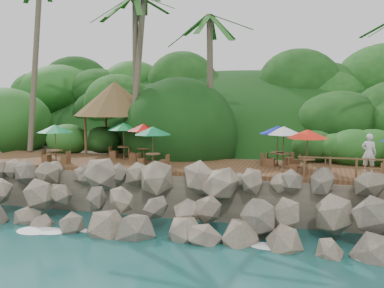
# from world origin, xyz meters

# --- Properties ---
(ground) EXTENTS (140.00, 140.00, 0.00)m
(ground) POSITION_xyz_m (0.00, 0.00, 0.00)
(ground) COLOR #19514F
(ground) RESTS_ON ground
(land_base) EXTENTS (32.00, 25.20, 2.10)m
(land_base) POSITION_xyz_m (0.00, 16.00, 1.05)
(land_base) COLOR gray
(land_base) RESTS_ON ground
(jungle_hill) EXTENTS (44.80, 28.00, 15.40)m
(jungle_hill) POSITION_xyz_m (0.00, 23.50, 0.00)
(jungle_hill) COLOR #143811
(jungle_hill) RESTS_ON ground
(seawall) EXTENTS (29.00, 4.00, 2.30)m
(seawall) POSITION_xyz_m (0.00, 2.00, 1.15)
(seawall) COLOR gray
(seawall) RESTS_ON ground
(terrace) EXTENTS (26.00, 5.00, 0.20)m
(terrace) POSITION_xyz_m (0.00, 6.00, 2.20)
(terrace) COLOR brown
(terrace) RESTS_ON land_base
(jungle_foliage) EXTENTS (44.00, 16.00, 12.00)m
(jungle_foliage) POSITION_xyz_m (0.00, 15.00, 0.00)
(jungle_foliage) COLOR #143811
(jungle_foliage) RESTS_ON ground
(foam_line) EXTENTS (25.20, 0.80, 0.06)m
(foam_line) POSITION_xyz_m (0.00, 0.30, 0.03)
(foam_line) COLOR white
(foam_line) RESTS_ON ground
(palapa) EXTENTS (5.22, 5.22, 4.60)m
(palapa) POSITION_xyz_m (-6.14, 9.47, 5.79)
(palapa) COLOR brown
(palapa) RESTS_ON ground
(dining_clusters) EXTENTS (20.11, 4.58, 2.11)m
(dining_clusters) POSITION_xyz_m (2.19, 5.76, 4.05)
(dining_clusters) COLOR brown
(dining_clusters) RESTS_ON terrace
(railing) EXTENTS (6.10, 0.10, 1.00)m
(railing) POSITION_xyz_m (8.68, 3.65, 2.91)
(railing) COLOR brown
(railing) RESTS_ON terrace
(waiter) EXTENTS (0.78, 0.62, 1.88)m
(waiter) POSITION_xyz_m (8.86, 5.99, 3.24)
(waiter) COLOR silver
(waiter) RESTS_ON terrace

